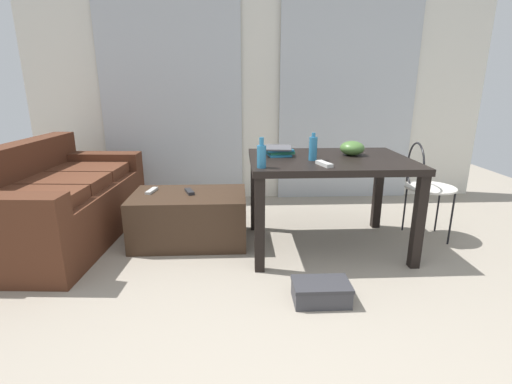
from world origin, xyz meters
The scene contains 15 objects.
ground_plane centered at (0.00, 1.13, 0.00)m, with size 7.33×7.33×0.00m, color gray.
wall_back centered at (0.00, 3.05, 1.25)m, with size 5.09×0.10×2.50m, color silver.
curtains centered at (0.00, 2.97, 1.08)m, with size 3.48×0.03×2.16m.
couch centered at (-1.80, 1.80, 0.33)m, with size 1.00×1.76×0.83m.
coffee_table centered at (-0.67, 1.72, 0.21)m, with size 0.94×0.59×0.42m.
craft_table centered at (0.46, 1.56, 0.65)m, with size 1.24×0.91×0.75m.
wire_chair centered at (1.31, 1.71, 0.52)m, with size 0.41×0.43×0.84m.
bottle_near centered at (0.31, 1.47, 0.84)m, with size 0.06×0.06×0.21m.
bottle_far centered at (-0.10, 1.22, 0.83)m, with size 0.06×0.06×0.21m.
bowl centered at (0.66, 1.66, 0.80)m, with size 0.20×0.20×0.11m, color #477033.
book_stack centered at (0.07, 1.71, 0.78)m, with size 0.26×0.31×0.06m.
tv_remote_on_table centered at (0.35, 1.27, 0.76)m, with size 0.05×0.17×0.03m, color #B7B7B2.
tv_remote_primary centered at (-0.67, 1.74, 0.44)m, with size 0.05×0.16×0.03m, color #232326.
tv_remote_secondary centered at (-0.99, 1.79, 0.43)m, with size 0.05×0.17×0.02m, color #B7B7B2.
shoebox centered at (0.25, 0.74, 0.07)m, with size 0.35×0.22×0.13m.
Camera 1 is at (-0.25, -1.29, 1.31)m, focal length 26.23 mm.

